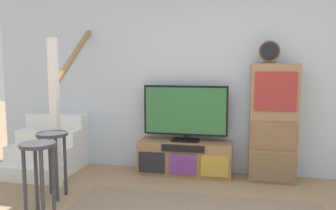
{
  "coord_description": "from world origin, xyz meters",
  "views": [
    {
      "loc": [
        0.41,
        -2.23,
        1.48
      ],
      "look_at": [
        -0.47,
        1.87,
        0.99
      ],
      "focal_mm": 36.18,
      "sensor_mm": 36.0,
      "label": 1
    }
  ],
  "objects_px": {
    "desk_clock": "(269,52)",
    "bar_stool_far": "(53,150)",
    "bar_stool_near": "(38,162)",
    "side_cabinet": "(273,123)",
    "television": "(185,112)",
    "media_console": "(185,158)"
  },
  "relations": [
    {
      "from": "media_console",
      "to": "bar_stool_near",
      "type": "bearing_deg",
      "value": -126.97
    },
    {
      "from": "television",
      "to": "side_cabinet",
      "type": "distance_m",
      "value": 1.14
    },
    {
      "from": "desk_clock",
      "to": "bar_stool_far",
      "type": "relative_size",
      "value": 0.38
    },
    {
      "from": "media_console",
      "to": "bar_stool_near",
      "type": "xyz_separation_m",
      "value": [
        -1.18,
        -1.57,
        0.32
      ]
    },
    {
      "from": "television",
      "to": "bar_stool_near",
      "type": "distance_m",
      "value": 2.01
    },
    {
      "from": "bar_stool_near",
      "to": "bar_stool_far",
      "type": "distance_m",
      "value": 0.49
    },
    {
      "from": "desk_clock",
      "to": "bar_stool_near",
      "type": "bearing_deg",
      "value": -145.03
    },
    {
      "from": "side_cabinet",
      "to": "bar_stool_far",
      "type": "distance_m",
      "value": 2.69
    },
    {
      "from": "side_cabinet",
      "to": "bar_stool_far",
      "type": "xyz_separation_m",
      "value": [
        -2.44,
        -1.11,
        -0.2
      ]
    },
    {
      "from": "television",
      "to": "bar_stool_far",
      "type": "relative_size",
      "value": 1.53
    },
    {
      "from": "desk_clock",
      "to": "bar_stool_far",
      "type": "xyz_separation_m",
      "value": [
        -2.37,
        -1.1,
        -1.1
      ]
    },
    {
      "from": "media_console",
      "to": "television",
      "type": "height_order",
      "value": "television"
    },
    {
      "from": "media_console",
      "to": "desk_clock",
      "type": "bearing_deg",
      "value": -0.26
    },
    {
      "from": "television",
      "to": "side_cabinet",
      "type": "relative_size",
      "value": 0.75
    },
    {
      "from": "side_cabinet",
      "to": "desk_clock",
      "type": "bearing_deg",
      "value": -168.7
    },
    {
      "from": "media_console",
      "to": "side_cabinet",
      "type": "height_order",
      "value": "side_cabinet"
    },
    {
      "from": "side_cabinet",
      "to": "bar_stool_near",
      "type": "distance_m",
      "value": 2.81
    },
    {
      "from": "media_console",
      "to": "television",
      "type": "bearing_deg",
      "value": 90.0
    },
    {
      "from": "desk_clock",
      "to": "bar_stool_far",
      "type": "bearing_deg",
      "value": -155.15
    },
    {
      "from": "bar_stool_far",
      "to": "desk_clock",
      "type": "bearing_deg",
      "value": 24.85
    },
    {
      "from": "media_console",
      "to": "television",
      "type": "xyz_separation_m",
      "value": [
        0.0,
        0.02,
        0.63
      ]
    },
    {
      "from": "media_console",
      "to": "television",
      "type": "relative_size",
      "value": 1.11
    }
  ]
}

